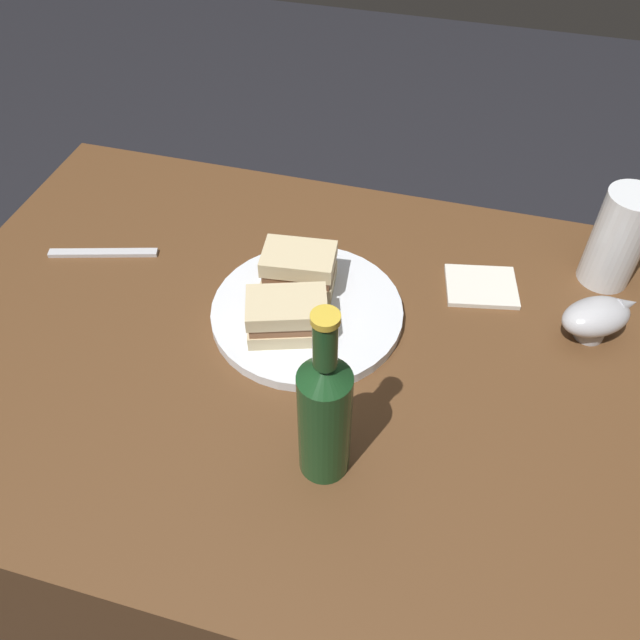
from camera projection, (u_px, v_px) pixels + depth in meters
ground_plane at (329, 558)px, 1.46m from camera, size 6.00×6.00×0.00m
dining_table at (331, 478)px, 1.20m from camera, size 1.26×0.80×0.72m
plate at (307, 312)px, 0.98m from camera, size 0.29×0.29×0.02m
sandwich_half_left at (299, 269)px, 0.98m from camera, size 0.12×0.08×0.07m
sandwich_half_right at (287, 316)px, 0.92m from camera, size 0.13×0.10×0.06m
potato_wedge_front at (274, 283)px, 1.00m from camera, size 0.02×0.05×0.02m
potato_wedge_middle at (280, 279)px, 1.00m from camera, size 0.04×0.06×0.02m
potato_wedge_back at (272, 322)px, 0.94m from camera, size 0.04×0.05×0.02m
potato_wedge_left_edge at (279, 312)px, 0.95m from camera, size 0.05×0.03×0.02m
potato_wedge_right_edge at (288, 300)px, 0.97m from camera, size 0.04×0.04×0.02m
pint_glass at (616, 244)px, 0.99m from camera, size 0.08×0.08×0.16m
gravy_boat at (597, 317)px, 0.93m from camera, size 0.12×0.11×0.06m
cider_bottle at (325, 414)px, 0.73m from camera, size 0.06×0.06×0.27m
napkin at (481, 286)px, 1.02m from camera, size 0.13×0.11×0.01m
fork at (103, 253)px, 1.08m from camera, size 0.18×0.06×0.01m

